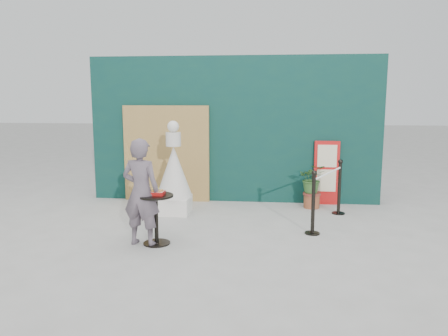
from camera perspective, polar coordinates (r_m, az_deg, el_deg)
ground at (r=6.36m, az=-1.18°, el=-10.67°), size 60.00×60.00×0.00m
back_wall at (r=9.14m, az=1.32°, el=5.04°), size 6.00×0.30×3.00m
bamboo_fence at (r=9.20m, az=-7.53°, el=1.86°), size 1.80×0.08×2.00m
woman at (r=6.49m, az=-10.76°, el=-3.13°), size 0.64×0.48×1.59m
menu_board at (r=9.08m, az=13.22°, el=-0.63°), size 0.50×0.07×1.30m
statue at (r=8.19m, az=-6.54°, el=-1.07°), size 0.68×0.68×1.74m
cafe_table at (r=6.55m, az=-8.87°, el=-5.62°), size 0.52×0.52×0.75m
food_basket at (r=6.48m, az=-8.91°, el=-3.14°), size 0.26×0.19×0.11m
planter at (r=8.75m, az=11.45°, el=-1.88°), size 0.52×0.45×0.88m
stanchion_barrier at (r=7.74m, az=13.34°, el=-3.48°), size 0.84×1.54×1.03m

